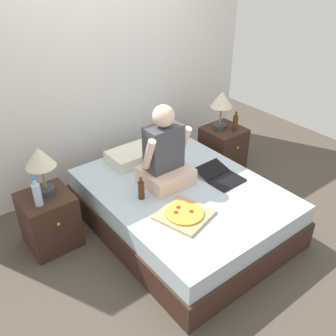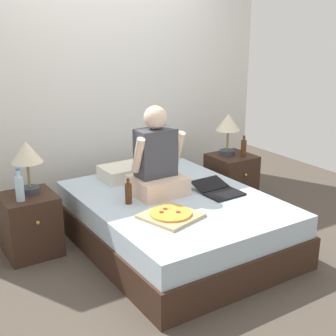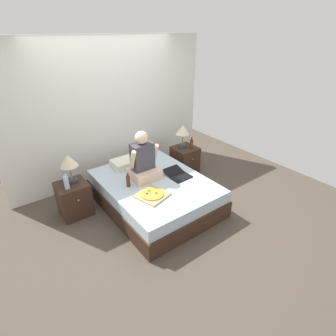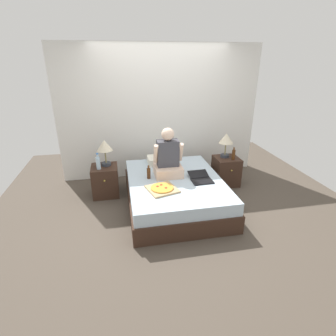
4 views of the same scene
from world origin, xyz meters
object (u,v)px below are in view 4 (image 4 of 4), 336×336
person_seated (168,158)px  laptop (201,179)px  nightstand_right (226,171)px  lamp_on_right_nightstand (226,140)px  beer_bottle_on_bed (149,173)px  nightstand_left (105,181)px  pizza_box (162,189)px  water_bottle (98,163)px  beer_bottle (233,154)px  bed (175,192)px  lamp_on_left_nightstand (105,147)px

person_seated → laptop: size_ratio=1.84×
laptop → person_seated: bearing=147.5°
nightstand_right → laptop: bearing=-136.4°
lamp_on_right_nightstand → beer_bottle_on_bed: (-1.49, -0.52, -0.30)m
nightstand_left → person_seated: size_ratio=0.68×
beer_bottle_on_bed → pizza_box: bearing=-71.9°
nightstand_right → laptop: size_ratio=1.25×
pizza_box → beer_bottle_on_bed: size_ratio=2.25×
water_bottle → nightstand_right: (2.30, 0.09, -0.38)m
nightstand_right → beer_bottle_on_bed: beer_bottle_on_bed is taller
lamp_on_right_nightstand → beer_bottle: size_ratio=1.96×
bed → person_seated: bearing=115.5°
laptop → beer_bottle_on_bed: 0.83m
nightstand_right → person_seated: size_ratio=0.68×
beer_bottle → laptop: bearing=-143.4°
beer_bottle_on_bed → nightstand_left: bearing=146.4°
lamp_on_right_nightstand → laptop: bearing=-133.2°
nightstand_left → lamp_on_left_nightstand: size_ratio=1.18×
pizza_box → beer_bottle: bearing=28.9°
bed → person_seated: 0.55m
bed → water_bottle: (-1.19, 0.47, 0.41)m
water_bottle → lamp_on_right_nightstand: size_ratio=0.61×
beer_bottle → person_seated: (-1.26, -0.29, 0.12)m
bed → beer_bottle_on_bed: beer_bottle_on_bed is taller
lamp_on_left_nightstand → person_seated: size_ratio=0.58×
water_bottle → beer_bottle_on_bed: water_bottle is taller
beer_bottle → beer_bottle_on_bed: beer_bottle is taller
bed → nightstand_left: (-1.11, 0.56, 0.04)m
nightstand_right → lamp_on_right_nightstand: 0.59m
bed → beer_bottle_on_bed: (-0.41, 0.09, 0.33)m
nightstand_left → nightstand_right: bearing=0.0°
laptop → pizza_box: (-0.65, -0.21, -0.00)m
nightstand_left → lamp_on_right_nightstand: lamp_on_right_nightstand is taller
water_bottle → bed: bearing=-21.4°
bed → nightstand_right: bearing=26.6°
bed → nightstand_left: bearing=153.4°
nightstand_left → water_bottle: water_bottle is taller
nightstand_right → beer_bottle_on_bed: 1.61m
lamp_on_right_nightstand → beer_bottle: lamp_on_right_nightstand is taller
bed → lamp_on_left_nightstand: 1.38m
lamp_on_left_nightstand → beer_bottle_on_bed: lamp_on_left_nightstand is taller
nightstand_right → person_seated: person_seated is taller
lamp_on_left_nightstand → nightstand_right: (2.18, -0.05, -0.59)m
bed → lamp_on_left_nightstand: bearing=150.5°
lamp_on_right_nightstand → laptop: (-0.69, -0.74, -0.37)m
beer_bottle → laptop: 1.00m
person_seated → pizza_box: 0.61m
beer_bottle_on_bed → lamp_on_right_nightstand: bearing=19.2°
laptop → beer_bottle_on_bed: (-0.79, 0.22, 0.07)m
laptop → lamp_on_right_nightstand: bearing=46.8°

